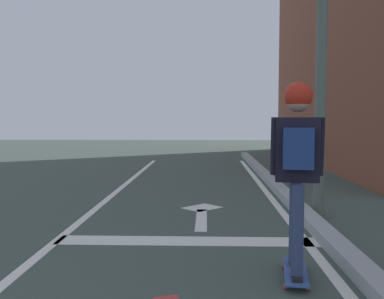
# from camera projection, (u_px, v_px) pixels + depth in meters

# --- Properties ---
(lane_line_center) EXTENTS (0.12, 20.00, 0.01)m
(lane_line_center) POSITION_uv_depth(u_px,v_px,m) (56.00, 241.00, 5.35)
(lane_line_center) COLOR silver
(lane_line_center) RESTS_ON ground
(lane_line_curbside) EXTENTS (0.12, 20.00, 0.01)m
(lane_line_curbside) POSITION_uv_depth(u_px,v_px,m) (307.00, 243.00, 5.25)
(lane_line_curbside) COLOR silver
(lane_line_curbside) RESTS_ON ground
(stop_bar) EXTENTS (3.14, 0.40, 0.01)m
(stop_bar) POSITION_uv_depth(u_px,v_px,m) (187.00, 241.00, 5.36)
(stop_bar) COLOR silver
(stop_bar) RESTS_ON ground
(lane_arrow_stem) EXTENTS (0.16, 1.40, 0.01)m
(lane_arrow_stem) POSITION_uv_depth(u_px,v_px,m) (201.00, 219.00, 6.49)
(lane_arrow_stem) COLOR silver
(lane_arrow_stem) RESTS_ON ground
(lane_arrow_head) EXTENTS (0.71, 0.71, 0.01)m
(lane_arrow_head) POSITION_uv_depth(u_px,v_px,m) (202.00, 207.00, 7.34)
(lane_arrow_head) COLOR silver
(lane_arrow_head) RESTS_ON ground
(curb_strip) EXTENTS (0.24, 24.00, 0.14)m
(curb_strip) POSITION_uv_depth(u_px,v_px,m) (329.00, 238.00, 5.24)
(curb_strip) COLOR #969B9D
(curb_strip) RESTS_ON ground
(skateboard) EXTENTS (0.31, 0.79, 0.08)m
(skateboard) POSITION_uv_depth(u_px,v_px,m) (295.00, 272.00, 4.09)
(skateboard) COLOR #314E91
(skateboard) RESTS_ON ground
(skater) EXTENTS (0.47, 0.63, 1.72)m
(skater) POSITION_uv_depth(u_px,v_px,m) (297.00, 151.00, 4.00)
(skater) COLOR navy
(skater) RESTS_ON skateboard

